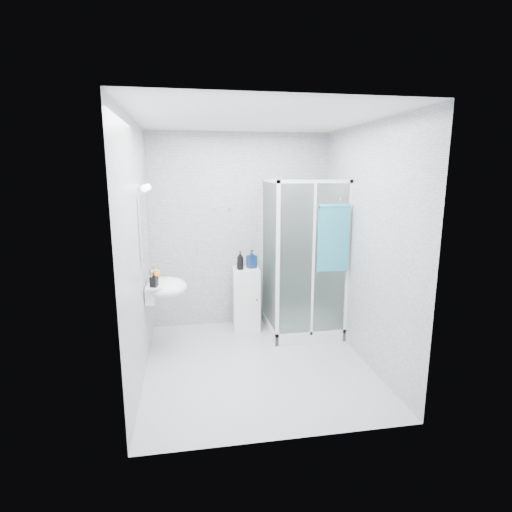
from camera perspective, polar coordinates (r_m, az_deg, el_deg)
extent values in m
cube|color=#B9BDC0|center=(4.16, 0.14, 1.02)|extent=(2.40, 2.60, 2.60)
cube|color=#B2B5B7|center=(4.58, 0.13, -15.12)|extent=(2.40, 2.60, 0.01)
cube|color=white|center=(4.11, 0.15, 19.06)|extent=(2.40, 2.60, 0.01)
cube|color=silver|center=(5.47, 6.45, -9.91)|extent=(0.90, 0.90, 0.12)
cube|color=white|center=(4.98, 2.13, 10.68)|extent=(0.04, 0.90, 0.04)
cube|color=white|center=(4.67, 8.48, 10.49)|extent=(0.90, 0.04, 0.04)
cube|color=white|center=(4.68, 3.11, -1.51)|extent=(0.04, 0.04, 2.00)
cube|color=white|center=(5.08, 1.94, 0.03)|extent=(0.02, 0.82, 1.84)
cube|color=white|center=(4.78, 8.18, -0.85)|extent=(0.82, 0.02, 1.84)
cube|color=white|center=(4.79, 8.14, -0.83)|extent=(0.03, 0.04, 1.84)
cylinder|color=silver|center=(5.51, 5.64, 4.17)|extent=(0.02, 0.02, 1.00)
cylinder|color=silver|center=(5.44, 5.82, 9.04)|extent=(0.09, 0.05, 0.09)
cylinder|color=silver|center=(5.60, 5.99, 1.17)|extent=(0.12, 0.04, 0.12)
cylinder|color=silver|center=(4.74, 11.81, 7.96)|extent=(0.03, 0.05, 0.03)
cube|color=silver|center=(4.69, -14.76, -5.05)|extent=(0.10, 0.40, 0.18)
ellipsoid|color=silver|center=(4.66, -12.59, -4.40)|extent=(0.46, 0.56, 0.20)
cube|color=silver|center=(4.65, -14.09, -3.85)|extent=(0.16, 0.50, 0.02)
cylinder|color=silver|center=(4.64, -14.88, -2.92)|extent=(0.04, 0.04, 0.16)
cylinder|color=silver|center=(4.62, -14.31, -2.12)|extent=(0.12, 0.02, 0.02)
cube|color=white|center=(4.54, -15.83, 4.04)|extent=(0.02, 0.60, 0.70)
cylinder|color=silver|center=(4.34, -16.16, 9.27)|extent=(0.05, 0.04, 0.04)
sphere|color=white|center=(4.34, -15.63, 9.30)|extent=(0.08, 0.08, 0.08)
cylinder|color=silver|center=(4.66, -15.74, 9.44)|extent=(0.05, 0.04, 0.04)
sphere|color=white|center=(4.65, -15.24, 9.46)|extent=(0.08, 0.08, 0.08)
cylinder|color=silver|center=(5.32, -5.97, 6.82)|extent=(0.02, 0.04, 0.02)
sphere|color=silver|center=(5.30, -5.95, 6.80)|extent=(0.03, 0.03, 0.03)
cylinder|color=silver|center=(5.34, -3.81, 6.88)|extent=(0.02, 0.04, 0.02)
sphere|color=silver|center=(5.32, -3.79, 6.85)|extent=(0.03, 0.03, 0.03)
cube|color=white|center=(5.37, -1.40, -6.15)|extent=(0.37, 0.37, 0.84)
cube|color=white|center=(5.22, -1.13, -6.72)|extent=(0.31, 0.03, 0.71)
sphere|color=#C4531B|center=(5.20, 0.11, -6.27)|extent=(0.03, 0.03, 0.03)
cube|color=teal|center=(4.76, 11.02, 2.40)|extent=(0.37, 0.04, 0.76)
cylinder|color=teal|center=(4.71, 11.21, 6.99)|extent=(0.37, 0.05, 0.05)
imported|color=black|center=(5.18, -2.27, -0.63)|extent=(0.10, 0.10, 0.24)
imported|color=navy|center=(5.27, -0.62, -0.40)|extent=(0.14, 0.14, 0.24)
imported|color=orange|center=(4.78, -14.27, -2.24)|extent=(0.15, 0.15, 0.17)
imported|color=black|center=(4.46, -14.37, -3.29)|extent=(0.10, 0.10, 0.16)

